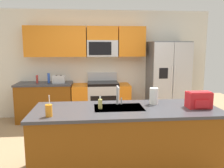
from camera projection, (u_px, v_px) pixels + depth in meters
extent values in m
plane|color=#997A56|center=(113.00, 152.00, 3.85)|extent=(9.00, 9.00, 0.00)
cube|color=silver|center=(105.00, 64.00, 5.75)|extent=(5.20, 0.10, 2.60)
cube|color=orange|center=(40.00, 41.00, 5.31)|extent=(0.70, 0.32, 0.70)
cube|color=orange|center=(71.00, 42.00, 5.38)|extent=(0.71, 0.32, 0.70)
cube|color=orange|center=(131.00, 42.00, 5.51)|extent=(0.63, 0.32, 0.70)
cube|color=#B7BABF|center=(102.00, 48.00, 5.47)|extent=(0.72, 0.32, 0.38)
cube|color=black|center=(100.00, 48.00, 5.30)|extent=(0.52, 0.01, 0.30)
cube|color=orange|center=(102.00, 33.00, 5.41)|extent=(0.72, 0.32, 0.32)
cube|color=brown|center=(45.00, 103.00, 5.41)|extent=(1.25, 0.60, 0.86)
cube|color=#38383D|center=(44.00, 84.00, 5.34)|extent=(1.28, 0.63, 0.04)
cube|color=#B7BABF|center=(103.00, 102.00, 5.54)|extent=(0.72, 0.60, 0.84)
cube|color=black|center=(104.00, 104.00, 5.24)|extent=(0.60, 0.01, 0.36)
cube|color=black|center=(103.00, 83.00, 5.47)|extent=(0.72, 0.60, 0.06)
cube|color=#B7BABF|center=(102.00, 76.00, 5.71)|extent=(0.72, 0.06, 0.20)
cube|color=orange|center=(80.00, 102.00, 5.49)|extent=(0.36, 0.60, 0.84)
cube|color=orange|center=(124.00, 101.00, 5.59)|extent=(0.28, 0.60, 0.84)
cube|color=#4C4F54|center=(167.00, 80.00, 5.56)|extent=(0.90, 0.70, 1.85)
cube|color=#B7BABF|center=(163.00, 83.00, 5.17)|extent=(0.44, 0.04, 1.81)
cube|color=#B7BABF|center=(182.00, 83.00, 5.21)|extent=(0.44, 0.04, 1.81)
cylinder|color=silver|center=(172.00, 79.00, 5.14)|extent=(0.02, 0.02, 0.60)
cylinder|color=silver|center=(175.00, 79.00, 5.15)|extent=(0.02, 0.02, 0.60)
cube|color=black|center=(164.00, 73.00, 5.11)|extent=(0.20, 0.00, 0.24)
cube|color=brown|center=(126.00, 140.00, 3.25)|extent=(2.52, 0.90, 0.86)
cube|color=#38383D|center=(126.00, 110.00, 3.17)|extent=(2.56, 0.94, 0.04)
cube|color=#B7BABF|center=(119.00, 108.00, 3.21)|extent=(0.68, 0.44, 0.03)
cube|color=#B7BABF|center=(59.00, 79.00, 5.30)|extent=(0.28, 0.16, 0.18)
cube|color=black|center=(56.00, 75.00, 5.28)|extent=(0.03, 0.11, 0.01)
cube|color=black|center=(61.00, 75.00, 5.29)|extent=(0.03, 0.11, 0.01)
cylinder|color=#B2332D|center=(37.00, 79.00, 5.31)|extent=(0.05, 0.05, 0.18)
cylinder|color=blue|center=(49.00, 78.00, 5.32)|extent=(0.06, 0.06, 0.23)
cylinder|color=#B7BABF|center=(117.00, 95.00, 3.35)|extent=(0.03, 0.03, 0.28)
cylinder|color=#B7BABF|center=(118.00, 88.00, 3.23)|extent=(0.02, 0.20, 0.02)
cylinder|color=#B7BABF|center=(121.00, 101.00, 3.37)|extent=(0.02, 0.02, 0.10)
cylinder|color=orange|center=(49.00, 111.00, 2.78)|extent=(0.08, 0.08, 0.15)
cylinder|color=white|center=(49.00, 101.00, 2.76)|extent=(0.01, 0.03, 0.14)
cylinder|color=#D8CC66|center=(100.00, 104.00, 3.14)|extent=(0.06, 0.06, 0.13)
cylinder|color=white|center=(100.00, 98.00, 3.13)|extent=(0.02, 0.02, 0.04)
cylinder|color=white|center=(154.00, 96.00, 3.38)|extent=(0.12, 0.12, 0.24)
cube|color=red|center=(199.00, 100.00, 3.19)|extent=(0.32, 0.20, 0.22)
cube|color=#AD1A1E|center=(200.00, 93.00, 3.15)|extent=(0.30, 0.14, 0.03)
cube|color=red|center=(202.00, 104.00, 3.09)|extent=(0.20, 0.03, 0.11)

